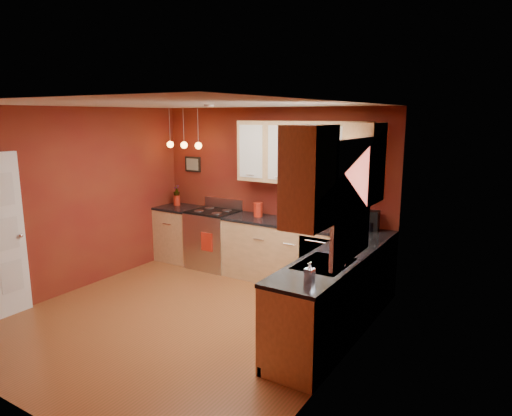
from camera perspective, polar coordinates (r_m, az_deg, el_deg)
The scene contains 26 objects.
floor at distance 5.88m, azimuth -8.81°, elevation -13.58°, with size 4.20×4.20×0.00m, color brown.
ceiling at distance 5.33m, azimuth -9.68°, elevation 12.66°, with size 4.00×4.20×0.02m, color beige.
wall_back at distance 7.14m, azimuth 1.91°, elevation 2.01°, with size 4.00×0.02×2.60m, color maroon.
wall_front at distance 4.17m, azimuth -28.62°, elevation -6.36°, with size 4.00×0.02×2.60m, color maroon.
wall_left at distance 6.92m, azimuth -21.82°, elevation 0.88°, with size 0.02×4.20×2.60m, color maroon.
wall_right at distance 4.44m, azimuth 10.70°, elevation -4.10°, with size 0.02×4.20×2.60m, color maroon.
base_cabinets_back_left at distance 8.03m, azimuth -9.49°, elevation -3.27°, with size 0.70×0.60×0.90m, color #DFAE78.
base_cabinets_back_right at distance 6.75m, azimuth 5.97°, elevation -6.05°, with size 2.54×0.60×0.90m, color #DFAE78.
base_cabinets_right at distance 5.22m, azimuth 9.07°, elevation -11.52°, with size 0.60×2.10×0.90m, color #DFAE78.
counter_back_left at distance 7.93m, azimuth -9.60°, elevation 0.01°, with size 0.70×0.62×0.04m, color black.
counter_back_right at distance 6.62m, azimuth 6.05°, elevation -2.17°, with size 2.54×0.62×0.04m, color black.
counter_right at distance 5.05m, azimuth 9.24°, elevation -6.61°, with size 0.62×2.10×0.04m, color black.
gas_range at distance 7.57m, azimuth -5.33°, elevation -3.83°, with size 0.76×0.64×1.11m.
dishwasher_front at distance 6.35m, azimuth 7.83°, elevation -7.23°, with size 0.60×0.02×0.80m, color #AEAEB3.
sink at distance 4.92m, azimuth 8.57°, elevation -7.15°, with size 0.50×0.70×0.33m.
window at distance 4.64m, azimuth 11.95°, elevation 1.44°, with size 0.06×1.02×1.22m.
upper_cabinets_back at distance 6.63m, azimuth 5.70°, elevation 6.88°, with size 2.00×0.35×0.90m, color #DFAE78.
upper_cabinets_right at distance 4.67m, azimuth 10.46°, elevation 4.82°, with size 0.35×1.95×0.90m, color #DFAE78.
wall_picture at distance 7.96m, azimuth -7.89°, elevation 5.44°, with size 0.32×0.03×0.26m, color black.
pendant_lights at distance 7.62m, azimuth -8.98°, elevation 7.84°, with size 0.71×0.11×0.66m.
red_canister at distance 7.03m, azimuth 0.27°, elevation -0.20°, with size 0.15×0.15×0.22m.
red_vase at distance 8.04m, azimuth -9.86°, elevation 0.95°, with size 0.11×0.11×0.18m, color #B42413.
flowers at distance 8.01m, azimuth -9.90°, elevation 2.13°, with size 0.11×0.11×0.20m, color #B42413.
coffee_maker at distance 6.37m, azimuth 14.22°, elevation -1.65°, with size 0.21×0.20×0.27m.
soap_pump at distance 4.38m, azimuth 6.72°, elevation -7.90°, with size 0.08×0.08×0.18m, color white.
dish_towel at distance 7.24m, azimuth -6.18°, elevation -4.24°, with size 0.22×0.01×0.30m, color #B42413.
Camera 1 is at (3.53, -4.00, 2.48)m, focal length 32.00 mm.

